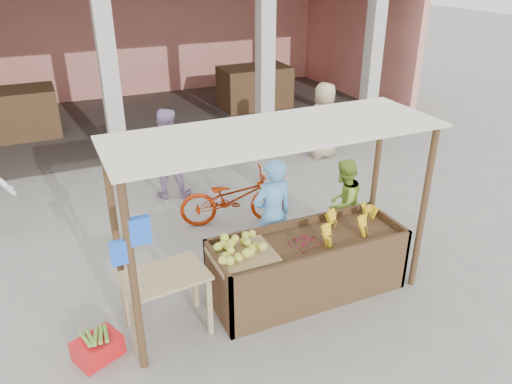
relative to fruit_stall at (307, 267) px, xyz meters
name	(u,v)px	position (x,y,z in m)	size (l,w,h in m)	color
ground	(273,301)	(-0.50, 0.00, -0.40)	(60.00, 60.00, 0.00)	slate
market_building	(126,17)	(-0.45, 8.93, 2.30)	(14.40, 6.40, 4.20)	#E38876
fruit_stall	(307,267)	(0.00, 0.00, 0.00)	(2.60, 0.95, 0.80)	#503820
stall_awning	(273,164)	(-0.51, 0.06, 1.58)	(4.09, 1.35, 2.39)	#503820
banana_heap	(348,225)	(0.63, 0.03, 0.49)	(0.97, 0.53, 0.18)	yellow
melon_tray	(243,251)	(-0.93, 0.01, 0.50)	(0.78, 0.68, 0.21)	olive
berry_heap	(305,241)	(-0.08, -0.05, 0.47)	(0.45, 0.37, 0.14)	maroon
side_table	(165,284)	(-1.93, 0.04, 0.27)	(1.07, 0.77, 0.81)	tan
papaya_pile	(163,267)	(-1.93, 0.04, 0.52)	(0.74, 0.42, 0.21)	#44822A
red_crate	(98,348)	(-2.80, -0.10, -0.27)	(0.50, 0.36, 0.26)	red
plantain_bundle	(96,337)	(-2.80, -0.10, -0.10)	(0.38, 0.27, 0.08)	olive
produce_sacks	(282,131)	(2.33, 5.34, -0.08)	(0.85, 0.53, 0.65)	maroon
vendor_blue	(273,212)	(-0.17, 0.73, 0.52)	(0.69, 0.51, 1.84)	#59A4E6
vendor_green	(343,201)	(1.11, 0.88, 0.36)	(0.73, 0.42, 1.52)	#8FB336
motorcycle	(233,197)	(-0.19, 2.20, 0.10)	(1.90, 0.66, 0.99)	maroon
shopper_c	(324,117)	(2.80, 4.26, 0.54)	(0.91, 0.59, 1.88)	tan
shopper_f	(166,150)	(-0.92, 3.71, 0.54)	(0.91, 0.53, 1.88)	#997CA8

